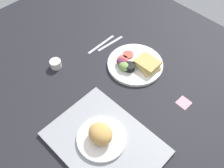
{
  "coord_description": "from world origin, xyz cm",
  "views": [
    {
      "loc": [
        -48.05,
        51.81,
        94.88
      ],
      "look_at": [
        2.0,
        3.0,
        4.0
      ],
      "focal_mm": 40.18,
      "sensor_mm": 36.0,
      "label": 1
    }
  ],
  "objects_px": {
    "serving_tray": "(105,143)",
    "fork": "(110,43)",
    "espresso_cup": "(56,64)",
    "plate_with_salad": "(136,64)",
    "knife": "(101,44)",
    "bread_plate_near": "(101,136)",
    "sticky_note": "(184,103)"
  },
  "relations": [
    {
      "from": "serving_tray",
      "to": "fork",
      "type": "height_order",
      "value": "serving_tray"
    },
    {
      "from": "serving_tray",
      "to": "espresso_cup",
      "type": "height_order",
      "value": "espresso_cup"
    },
    {
      "from": "serving_tray",
      "to": "plate_with_salad",
      "type": "height_order",
      "value": "plate_with_salad"
    },
    {
      "from": "knife",
      "to": "bread_plate_near",
      "type": "bearing_deg",
      "value": 45.16
    },
    {
      "from": "plate_with_salad",
      "to": "fork",
      "type": "relative_size",
      "value": 1.64
    },
    {
      "from": "bread_plate_near",
      "to": "knife",
      "type": "xyz_separation_m",
      "value": [
        0.41,
        -0.38,
        -0.04
      ]
    },
    {
      "from": "serving_tray",
      "to": "sticky_note",
      "type": "bearing_deg",
      "value": -104.97
    },
    {
      "from": "bread_plate_near",
      "to": "fork",
      "type": "xyz_separation_m",
      "value": [
        0.38,
        -0.42,
        -0.04
      ]
    },
    {
      "from": "bread_plate_near",
      "to": "sticky_note",
      "type": "relative_size",
      "value": 3.58
    },
    {
      "from": "bread_plate_near",
      "to": "knife",
      "type": "bearing_deg",
      "value": -42.74
    },
    {
      "from": "plate_with_salad",
      "to": "sticky_note",
      "type": "xyz_separation_m",
      "value": [
        -0.3,
        0.01,
        -0.02
      ]
    },
    {
      "from": "plate_with_salad",
      "to": "knife",
      "type": "height_order",
      "value": "plate_with_salad"
    },
    {
      "from": "knife",
      "to": "sticky_note",
      "type": "bearing_deg",
      "value": 89.03
    },
    {
      "from": "sticky_note",
      "to": "espresso_cup",
      "type": "bearing_deg",
      "value": 25.94
    },
    {
      "from": "bread_plate_near",
      "to": "espresso_cup",
      "type": "distance_m",
      "value": 0.47
    },
    {
      "from": "bread_plate_near",
      "to": "plate_with_salad",
      "type": "bearing_deg",
      "value": -66.01
    },
    {
      "from": "bread_plate_near",
      "to": "espresso_cup",
      "type": "relative_size",
      "value": 3.58
    },
    {
      "from": "espresso_cup",
      "to": "fork",
      "type": "distance_m",
      "value": 0.32
    },
    {
      "from": "plate_with_salad",
      "to": "sticky_note",
      "type": "bearing_deg",
      "value": 179.0
    },
    {
      "from": "espresso_cup",
      "to": "knife",
      "type": "height_order",
      "value": "espresso_cup"
    },
    {
      "from": "espresso_cup",
      "to": "sticky_note",
      "type": "height_order",
      "value": "espresso_cup"
    },
    {
      "from": "bread_plate_near",
      "to": "knife",
      "type": "height_order",
      "value": "bread_plate_near"
    },
    {
      "from": "espresso_cup",
      "to": "sticky_note",
      "type": "bearing_deg",
      "value": -154.06
    },
    {
      "from": "fork",
      "to": "espresso_cup",
      "type": "bearing_deg",
      "value": -9.37
    },
    {
      "from": "serving_tray",
      "to": "bread_plate_near",
      "type": "height_order",
      "value": "bread_plate_near"
    },
    {
      "from": "fork",
      "to": "knife",
      "type": "relative_size",
      "value": 0.89
    },
    {
      "from": "bread_plate_near",
      "to": "fork",
      "type": "distance_m",
      "value": 0.57
    },
    {
      "from": "serving_tray",
      "to": "bread_plate_near",
      "type": "distance_m",
      "value": 0.04
    },
    {
      "from": "serving_tray",
      "to": "espresso_cup",
      "type": "relative_size",
      "value": 8.04
    },
    {
      "from": "bread_plate_near",
      "to": "espresso_cup",
      "type": "bearing_deg",
      "value": -13.72
    },
    {
      "from": "serving_tray",
      "to": "bread_plate_near",
      "type": "xyz_separation_m",
      "value": [
        0.02,
        0.0,
        0.04
      ]
    },
    {
      "from": "serving_tray",
      "to": "sticky_note",
      "type": "relative_size",
      "value": 8.04
    }
  ]
}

